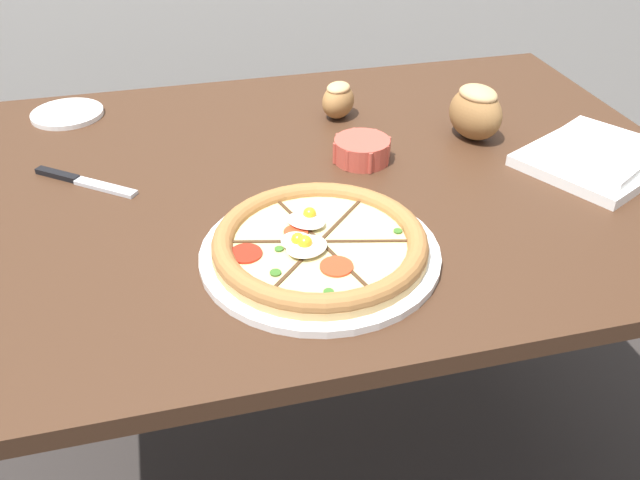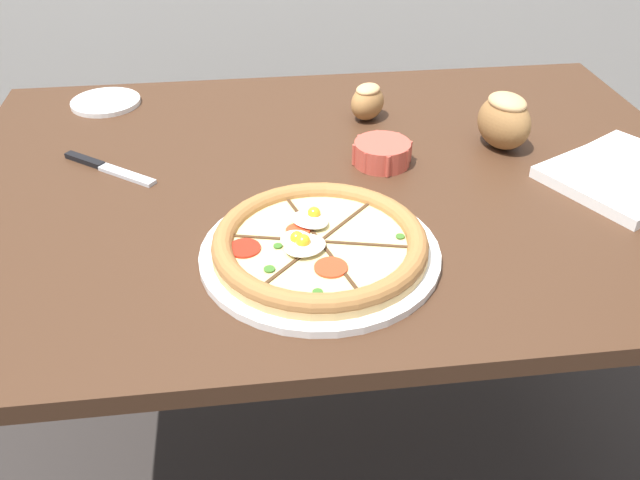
# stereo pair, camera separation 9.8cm
# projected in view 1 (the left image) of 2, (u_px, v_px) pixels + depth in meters

# --- Properties ---
(ground_plane) EXTENTS (12.00, 12.00, 0.00)m
(ground_plane) POSITION_uv_depth(u_px,v_px,m) (321.00, 445.00, 1.62)
(ground_plane) COLOR #2D2826
(dining_table) EXTENTS (1.34, 0.96, 0.74)m
(dining_table) POSITION_uv_depth(u_px,v_px,m) (321.00, 218.00, 1.25)
(dining_table) COLOR #422819
(dining_table) RESTS_ON ground_plane
(pizza) EXTENTS (0.35, 0.35, 0.05)m
(pizza) POSITION_uv_depth(u_px,v_px,m) (320.00, 246.00, 0.98)
(pizza) COLOR white
(pizza) RESTS_ON dining_table
(ramekin_bowl) EXTENTS (0.11, 0.11, 0.04)m
(ramekin_bowl) POSITION_uv_depth(u_px,v_px,m) (362.00, 150.00, 1.23)
(ramekin_bowl) COLOR #C64C3D
(ramekin_bowl) RESTS_ON dining_table
(napkin_folded) EXTENTS (0.32, 0.30, 0.04)m
(napkin_folded) POSITION_uv_depth(u_px,v_px,m) (597.00, 156.00, 1.22)
(napkin_folded) COLOR white
(napkin_folded) RESTS_ON dining_table
(bread_piece_near) EXTENTS (0.10, 0.10, 0.07)m
(bread_piece_near) POSITION_uv_depth(u_px,v_px,m) (338.00, 99.00, 1.38)
(bread_piece_near) COLOR #A3703D
(bread_piece_near) RESTS_ON dining_table
(bread_piece_mid) EXTENTS (0.12, 0.13, 0.10)m
(bread_piece_mid) POSITION_uv_depth(u_px,v_px,m) (476.00, 111.00, 1.29)
(bread_piece_mid) COLOR olive
(bread_piece_mid) RESTS_ON dining_table
(knife_main) EXTENTS (0.18, 0.14, 0.01)m
(knife_main) POSITION_uv_depth(u_px,v_px,m) (84.00, 181.00, 1.17)
(knife_main) COLOR silver
(knife_main) RESTS_ON dining_table
(side_saucer) EXTENTS (0.15, 0.15, 0.01)m
(side_saucer) POSITION_uv_depth(u_px,v_px,m) (67.00, 114.00, 1.40)
(side_saucer) COLOR white
(side_saucer) RESTS_ON dining_table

